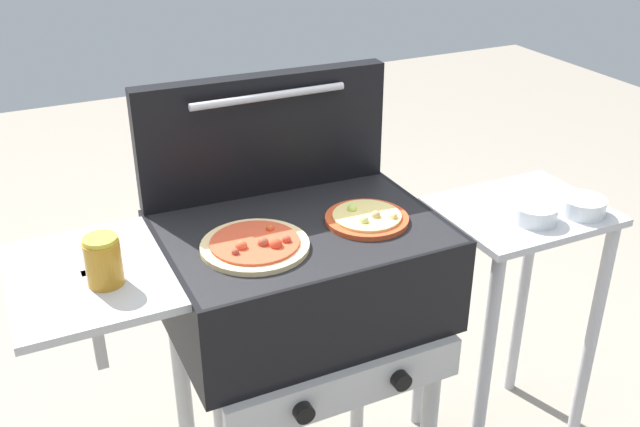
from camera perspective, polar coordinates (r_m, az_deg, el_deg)
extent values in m
cube|color=black|center=(1.74, -1.49, -4.43)|extent=(0.64, 0.48, 0.24)
cube|color=black|center=(1.68, -1.53, -1.06)|extent=(0.61, 0.46, 0.01)
cube|color=#ABABAB|center=(1.58, -17.66, -4.70)|extent=(0.32, 0.41, 0.02)
cube|color=#ABABAB|center=(1.64, -17.13, -8.01)|extent=(0.02, 0.02, 0.24)
cube|color=#ABABAB|center=(1.66, 2.27, -13.57)|extent=(0.58, 0.02, 0.10)
cylinder|color=black|center=(1.60, -1.26, -15.29)|extent=(0.04, 0.02, 0.04)
cylinder|color=black|center=(1.69, 6.35, -12.84)|extent=(0.04, 0.02, 0.04)
cylinder|color=#ABABAB|center=(2.09, -10.56, -14.18)|extent=(0.04, 0.04, 0.66)
cylinder|color=#ABABAB|center=(2.24, 3.03, -10.44)|extent=(0.04, 0.04, 0.66)
cube|color=black|center=(1.80, -4.42, 6.18)|extent=(0.63, 0.08, 0.30)
cylinder|color=#B7B7BC|center=(1.73, -3.99, 9.12)|extent=(0.38, 0.02, 0.02)
cylinder|color=beige|center=(1.59, -5.10, -2.54)|extent=(0.24, 0.24, 0.01)
cylinder|color=#D14C2D|center=(1.59, -5.11, -2.26)|extent=(0.20, 0.20, 0.01)
sphere|color=#D94428|center=(1.56, -3.45, -2.43)|extent=(0.03, 0.03, 0.03)
sphere|color=#EA5633|center=(1.56, -6.16, -2.55)|extent=(0.03, 0.03, 0.03)
sphere|color=#A44833|center=(1.57, -4.45, -2.29)|extent=(0.02, 0.02, 0.02)
sphere|color=#D14531|center=(1.58, -2.63, -2.05)|extent=(0.02, 0.02, 0.02)
sphere|color=#CC5527|center=(1.63, -3.93, -1.14)|extent=(0.02, 0.02, 0.02)
sphere|color=#A54432|center=(1.54, -6.62, -3.00)|extent=(0.02, 0.02, 0.02)
cylinder|color=#C64723|center=(1.70, 3.67, -0.44)|extent=(0.20, 0.20, 0.01)
cylinder|color=#EDD17A|center=(1.70, 3.68, -0.17)|extent=(0.16, 0.16, 0.01)
sphere|color=#F2CF7E|center=(1.68, 5.78, -0.21)|extent=(0.02, 0.02, 0.02)
sphere|color=#BFD960|center=(1.71, 2.52, 0.40)|extent=(0.02, 0.02, 0.02)
sphere|color=#CED176|center=(1.66, 3.47, -0.54)|extent=(0.02, 0.02, 0.02)
sphere|color=tan|center=(1.69, 4.39, -0.12)|extent=(0.02, 0.02, 0.02)
cylinder|color=#B77A1E|center=(1.51, -16.53, -3.72)|extent=(0.07, 0.07, 0.09)
cylinder|color=gold|center=(1.48, -16.79, -1.98)|extent=(0.07, 0.07, 0.01)
cube|color=#B2B2B7|center=(2.06, 15.50, 0.17)|extent=(0.44, 0.36, 0.02)
cylinder|color=#B2B2B7|center=(2.07, 12.67, -12.56)|extent=(0.04, 0.04, 0.78)
cylinder|color=#B2B2B7|center=(2.29, 20.36, -9.45)|extent=(0.04, 0.04, 0.78)
cylinder|color=#B2B2B7|center=(2.26, 8.07, -8.34)|extent=(0.04, 0.04, 0.78)
cylinder|color=#B2B2B7|center=(2.46, 15.55, -5.91)|extent=(0.04, 0.04, 0.78)
cylinder|color=silver|center=(1.98, 16.38, 0.04)|extent=(0.12, 0.12, 0.04)
cylinder|color=maroon|center=(1.99, 16.36, -0.13)|extent=(0.10, 0.10, 0.02)
cylinder|color=silver|center=(2.06, 19.82, 0.55)|extent=(0.12, 0.12, 0.04)
cylinder|color=#4C7533|center=(2.07, 19.79, 0.39)|extent=(0.10, 0.10, 0.02)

